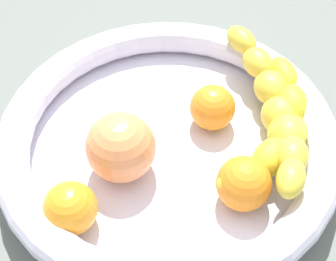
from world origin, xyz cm
name	(u,v)px	position (x,y,z in cm)	size (l,w,h in cm)	color
kitchen_counter	(168,166)	(0.00, 0.00, 1.50)	(120.00, 120.00, 3.00)	slate
fruit_bowl	(168,142)	(0.00, 0.00, 6.06)	(37.61, 37.61, 5.93)	silver
banana_draped_left	(279,128)	(-8.66, -8.46, 7.85)	(10.90, 20.34, 4.84)	yellow
banana_draped_right	(275,108)	(-6.92, -10.04, 8.49)	(20.41, 17.81, 6.23)	yellow
orange_front	(70,208)	(0.69, 13.35, 7.76)	(5.36, 5.36, 5.36)	orange
orange_mid_left	(212,108)	(-1.28, -6.12, 7.69)	(5.22, 5.22, 5.22)	orange
orange_mid_right	(245,182)	(-10.11, -0.18, 7.89)	(5.62, 5.62, 5.62)	orange
peach_blush	(121,147)	(1.74, 5.37, 8.79)	(7.42, 7.42, 7.42)	#F89657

